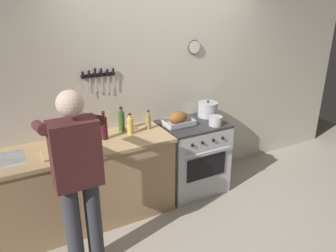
{
  "coord_description": "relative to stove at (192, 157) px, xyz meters",
  "views": [
    {
      "loc": [
        -1.79,
        -2.07,
        2.27
      ],
      "look_at": [
        -0.2,
        0.85,
        0.99
      ],
      "focal_mm": 34.61,
      "sensor_mm": 36.0,
      "label": 1
    }
  ],
  "objects": [
    {
      "name": "wall_back",
      "position": [
        -0.22,
        0.36,
        0.85
      ],
      "size": [
        6.0,
        0.13,
        2.6
      ],
      "color": "beige",
      "rests_on": "ground"
    },
    {
      "name": "bottle_soy_sauce",
      "position": [
        -1.45,
        0.15,
        0.54
      ],
      "size": [
        0.06,
        0.06,
        0.23
      ],
      "color": "black",
      "rests_on": "counter_block"
    },
    {
      "name": "stock_pot",
      "position": [
        0.29,
        0.12,
        0.54
      ],
      "size": [
        0.25,
        0.25,
        0.21
      ],
      "color": "#B7B7BC",
      "rests_on": "stove"
    },
    {
      "name": "cutting_board",
      "position": [
        -1.56,
        -0.09,
        0.46
      ],
      "size": [
        0.36,
        0.24,
        0.02
      ],
      "primitive_type": "cube",
      "color": "tan",
      "rests_on": "counter_block"
    },
    {
      "name": "bottle_vinegar",
      "position": [
        -0.55,
        0.09,
        0.54
      ],
      "size": [
        0.06,
        0.06,
        0.22
      ],
      "color": "#997F4C",
      "rests_on": "counter_block"
    },
    {
      "name": "saucepan",
      "position": [
        0.19,
        -0.19,
        0.51
      ],
      "size": [
        0.16,
        0.16,
        0.11
      ],
      "color": "#B7B7BC",
      "rests_on": "stove"
    },
    {
      "name": "bottle_wine_red",
      "position": [
        -1.09,
        0.05,
        0.58
      ],
      "size": [
        0.07,
        0.07,
        0.31
      ],
      "color": "#47141E",
      "rests_on": "counter_block"
    },
    {
      "name": "bottle_hot_sauce",
      "position": [
        -1.59,
        0.19,
        0.52
      ],
      "size": [
        0.04,
        0.04,
        0.16
      ],
      "color": "red",
      "rests_on": "counter_block"
    },
    {
      "name": "person_cook",
      "position": [
        -1.55,
        -0.65,
        0.5
      ],
      "size": [
        0.51,
        0.63,
        1.66
      ],
      "rotation": [
        0.0,
        0.0,
        1.33
      ],
      "color": "#383842",
      "rests_on": "ground"
    },
    {
      "name": "bottle_cooking_oil",
      "position": [
        -0.79,
        0.05,
        0.55
      ],
      "size": [
        0.07,
        0.07,
        0.23
      ],
      "color": "gold",
      "rests_on": "counter_block"
    },
    {
      "name": "ground_plane",
      "position": [
        -0.22,
        -0.99,
        -0.45
      ],
      "size": [
        8.0,
        8.0,
        0.0
      ],
      "primitive_type": "plane",
      "color": "#A89E8E"
    },
    {
      "name": "roasting_pan",
      "position": [
        -0.19,
        0.03,
        0.52
      ],
      "size": [
        0.35,
        0.26,
        0.17
      ],
      "color": "#B7B7BC",
      "rests_on": "stove"
    },
    {
      "name": "stove",
      "position": [
        0.0,
        0.0,
        0.0
      ],
      "size": [
        0.76,
        0.67,
        0.9
      ],
      "color": "#BCBCC1",
      "rests_on": "ground"
    },
    {
      "name": "counter_block",
      "position": [
        -1.43,
        0.0,
        0.01
      ],
      "size": [
        2.03,
        0.65,
        0.9
      ],
      "color": "tan",
      "rests_on": "ground"
    },
    {
      "name": "bottle_olive_oil",
      "position": [
        -0.84,
        0.18,
        0.57
      ],
      "size": [
        0.07,
        0.07,
        0.28
      ],
      "color": "#385623",
      "rests_on": "counter_block"
    }
  ]
}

